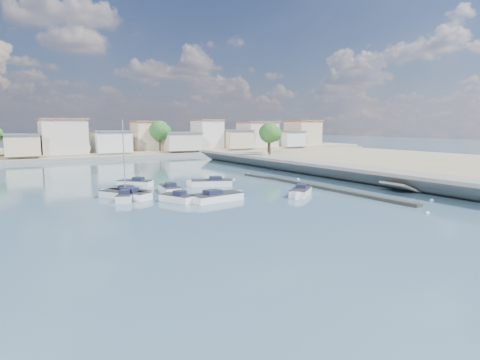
# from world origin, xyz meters

# --- Properties ---
(ground) EXTENTS (400.00, 400.00, 0.00)m
(ground) POSITION_xyz_m (0.00, 40.00, 0.00)
(ground) COLOR #324A65
(ground) RESTS_ON ground
(seawall_walkway) EXTENTS (5.00, 90.00, 1.80)m
(seawall_walkway) POSITION_xyz_m (18.50, 13.00, 0.90)
(seawall_walkway) COLOR slate
(seawall_walkway) RESTS_ON ground
(seawall_embankment) EXTENTS (49.65, 90.00, 2.90)m
(seawall_embankment) POSITION_xyz_m (40.10, 12.99, 0.85)
(seawall_embankment) COLOR slate
(seawall_embankment) RESTS_ON ground
(breakwater) EXTENTS (2.00, 31.02, 0.35)m
(breakwater) POSITION_xyz_m (6.90, 12.69, 0.17)
(breakwater) COLOR black
(breakwater) RESTS_ON ground
(far_shore_land) EXTENTS (160.00, 40.00, 1.40)m
(far_shore_land) POSITION_xyz_m (0.00, 92.00, 0.70)
(far_shore_land) COLOR gray
(far_shore_land) RESTS_ON ground
(far_shore_quay) EXTENTS (160.00, 2.50, 0.80)m
(far_shore_quay) POSITION_xyz_m (0.00, 71.00, 0.40)
(far_shore_quay) COLOR slate
(far_shore_quay) RESTS_ON ground
(far_town) EXTENTS (113.01, 12.80, 8.35)m
(far_town) POSITION_xyz_m (10.71, 76.92, 4.93)
(far_town) COLOR beige
(far_town) RESTS_ON far_shore_land
(shore_trees) EXTENTS (74.56, 38.32, 7.92)m
(shore_trees) POSITION_xyz_m (8.34, 68.11, 6.22)
(shore_trees) COLOR #38281E
(shore_trees) RESTS_ON ground
(motorboat_a) EXTENTS (3.03, 4.39, 1.48)m
(motorboat_a) POSITION_xyz_m (-12.82, 12.56, 0.38)
(motorboat_a) COLOR white
(motorboat_a) RESTS_ON ground
(motorboat_b) EXTENTS (3.00, 4.03, 1.48)m
(motorboat_b) POSITION_xyz_m (-17.11, 16.22, 0.38)
(motorboat_b) COLOR white
(motorboat_b) RESTS_ON ground
(motorboat_c) EXTENTS (6.07, 4.04, 1.48)m
(motorboat_c) POSITION_xyz_m (-4.46, 20.98, 0.38)
(motorboat_c) COLOR white
(motorboat_c) RESTS_ON ground
(motorboat_d) EXTENTS (4.67, 4.25, 1.48)m
(motorboat_d) POSITION_xyz_m (1.11, 8.53, 0.38)
(motorboat_d) COLOR white
(motorboat_d) RESTS_ON ground
(motorboat_e) EXTENTS (2.42, 5.19, 1.48)m
(motorboat_e) POSITION_xyz_m (-11.07, 18.91, 0.38)
(motorboat_e) COLOR white
(motorboat_e) RESTS_ON ground
(motorboat_f) EXTENTS (4.47, 4.49, 1.48)m
(motorboat_f) POSITION_xyz_m (-13.40, 25.87, 0.38)
(motorboat_f) COLOR white
(motorboat_f) RESTS_ON ground
(motorboat_g) EXTENTS (4.06, 5.60, 1.48)m
(motorboat_g) POSITION_xyz_m (-16.01, 18.20, 0.38)
(motorboat_g) COLOR white
(motorboat_g) RESTS_ON ground
(motorboat_h) EXTENTS (6.55, 3.01, 1.48)m
(motorboat_h) POSITION_xyz_m (-8.42, 10.80, 0.38)
(motorboat_h) COLOR white
(motorboat_h) RESTS_ON ground
(sailboat) EXTENTS (5.03, 6.27, 9.00)m
(sailboat) POSITION_xyz_m (-17.01, 17.75, 0.41)
(sailboat) COLOR white
(sailboat) RESTS_ON ground
(mooring_buoys) EXTENTS (10.40, 34.44, 0.39)m
(mooring_buoys) POSITION_xyz_m (6.89, 13.05, 0.05)
(mooring_buoys) COLOR white
(mooring_buoys) RESTS_ON ground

